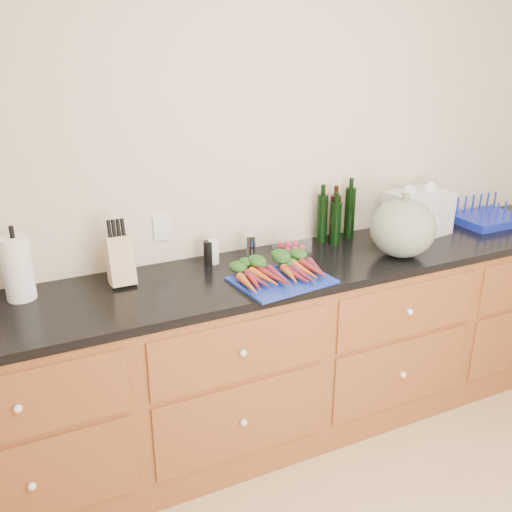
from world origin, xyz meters
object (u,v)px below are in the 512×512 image
carrots (278,271)px  tomato_box (292,244)px  knife_block (120,260)px  dish_rack (487,217)px  cutting_board (282,280)px  squash (403,228)px  paper_towel (18,269)px

carrots → tomato_box: bearing=51.2°
knife_block → dish_rack: (2.18, -0.06, -0.07)m
tomato_box → cutting_board: bearing=-125.4°
carrots → squash: (0.70, -0.01, 0.11)m
dish_rack → carrots: bearing=-172.4°
carrots → paper_towel: (-1.08, 0.28, 0.10)m
cutting_board → dish_rack: size_ratio=1.12×
paper_towel → dish_rack: bearing=-1.8°
carrots → paper_towel: paper_towel is taller
cutting_board → tomato_box: (0.23, 0.33, 0.03)m
tomato_box → squash: bearing=-32.9°
squash → dish_rack: (0.82, 0.21, -0.11)m
squash → knife_block: bearing=168.8°
tomato_box → dish_rack: bearing=-4.0°
squash → paper_towel: size_ratio=1.20×
carrots → dish_rack: 1.53m
cutting_board → squash: size_ratio=1.29×
squash → dish_rack: size_ratio=0.87×
paper_towel → knife_block: size_ratio=1.25×
dish_rack → paper_towel: bearing=178.2°
knife_block → tomato_box: (0.90, 0.03, -0.07)m
carrots → knife_block: knife_block is taller
cutting_board → paper_towel: paper_towel is taller
carrots → dish_rack: size_ratio=1.04×
cutting_board → tomato_box: 0.41m
knife_block → carrots: bearing=-21.6°
carrots → dish_rack: (1.52, 0.20, 0.00)m
squash → paper_towel: (-1.78, 0.29, -0.01)m
carrots → paper_towel: bearing=165.4°
carrots → tomato_box: tomato_box is taller
paper_towel → knife_block: (0.42, -0.02, -0.03)m
squash → cutting_board: bearing=-177.6°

